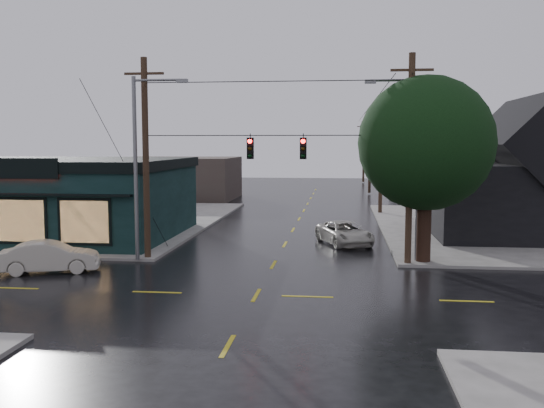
# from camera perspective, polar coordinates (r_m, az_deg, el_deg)

# --- Properties ---
(ground_plane) EXTENTS (160.00, 160.00, 0.00)m
(ground_plane) POSITION_cam_1_polar(r_m,az_deg,el_deg) (23.96, -1.49, -8.57)
(ground_plane) COLOR black
(sidewalk_nw) EXTENTS (28.00, 28.00, 0.15)m
(sidewalk_nw) POSITION_cam_1_polar(r_m,az_deg,el_deg) (49.22, -21.71, -1.48)
(sidewalk_nw) COLOR slate
(sidewalk_nw) RESTS_ON ground
(pizza_shop) EXTENTS (16.30, 12.34, 4.90)m
(pizza_shop) POSITION_cam_1_polar(r_m,az_deg,el_deg) (40.44, -20.32, 0.62)
(pizza_shop) COLOR black
(pizza_shop) RESTS_ON ground
(ne_building) EXTENTS (12.60, 11.60, 8.75)m
(ne_building) POSITION_cam_1_polar(r_m,az_deg,el_deg) (41.70, 22.94, 3.30)
(ne_building) COLOR black
(ne_building) RESTS_ON ground
(corner_tree) EXTENTS (6.54, 6.54, 9.05)m
(corner_tree) POSITION_cam_1_polar(r_m,az_deg,el_deg) (30.25, 14.29, 5.53)
(corner_tree) COLOR black
(corner_tree) RESTS_ON ground
(utility_pole_nw) EXTENTS (2.00, 0.32, 10.15)m
(utility_pole_nw) POSITION_cam_1_polar(r_m,az_deg,el_deg) (31.62, -11.60, -5.17)
(utility_pole_nw) COLOR #332016
(utility_pole_nw) RESTS_ON ground
(utility_pole_ne) EXTENTS (2.00, 0.32, 10.15)m
(utility_pole_ne) POSITION_cam_1_polar(r_m,az_deg,el_deg) (30.25, 12.64, -5.69)
(utility_pole_ne) COLOR #332016
(utility_pole_ne) RESTS_ON ground
(utility_pole_far_a) EXTENTS (2.00, 0.32, 9.65)m
(utility_pole_far_a) POSITION_cam_1_polar(r_m,az_deg,el_deg) (51.43, 10.12, -0.95)
(utility_pole_far_a) COLOR #332016
(utility_pole_far_a) RESTS_ON ground
(utility_pole_far_b) EXTENTS (2.00, 0.32, 9.15)m
(utility_pole_far_b) POSITION_cam_1_polar(r_m,az_deg,el_deg) (71.30, 9.14, 0.92)
(utility_pole_far_b) COLOR #332016
(utility_pole_far_b) RESTS_ON ground
(utility_pole_far_c) EXTENTS (2.00, 0.32, 9.15)m
(utility_pole_far_c) POSITION_cam_1_polar(r_m,az_deg,el_deg) (91.23, 8.58, 1.98)
(utility_pole_far_c) COLOR #332016
(utility_pole_far_c) RESTS_ON ground
(span_signal_assembly) EXTENTS (13.00, 0.48, 1.23)m
(span_signal_assembly) POSITION_cam_1_polar(r_m,az_deg,el_deg) (29.65, 0.43, 5.31)
(span_signal_assembly) COLOR black
(span_signal_assembly) RESTS_ON ground
(streetlight_nw) EXTENTS (5.40, 0.30, 9.15)m
(streetlight_nw) POSITION_cam_1_polar(r_m,az_deg,el_deg) (31.06, -12.53, -5.38)
(streetlight_nw) COLOR slate
(streetlight_nw) RESTS_ON ground
(streetlight_ne) EXTENTS (5.40, 0.30, 9.15)m
(streetlight_ne) POSITION_cam_1_polar(r_m,az_deg,el_deg) (30.99, 13.42, -5.43)
(streetlight_ne) COLOR slate
(streetlight_ne) RESTS_ON ground
(bg_building_west) EXTENTS (12.00, 10.00, 4.40)m
(bg_building_west) POSITION_cam_1_polar(r_m,az_deg,el_deg) (65.41, -8.77, 2.43)
(bg_building_west) COLOR #3D302C
(bg_building_west) RESTS_ON ground
(bg_building_east) EXTENTS (14.00, 12.00, 5.60)m
(bg_building_east) POSITION_cam_1_polar(r_m,az_deg,el_deg) (69.24, 17.17, 2.92)
(bg_building_east) COLOR #26272B
(bg_building_east) RESTS_ON ground
(sedan_cream) EXTENTS (4.66, 2.84, 1.45)m
(sedan_cream) POSITION_cam_1_polar(r_m,az_deg,el_deg) (29.68, -20.19, -4.70)
(sedan_cream) COLOR #B2AB9C
(sedan_cream) RESTS_ON ground
(suv_silver) EXTENTS (3.84, 5.30, 1.34)m
(suv_silver) POSITION_cam_1_polar(r_m,az_deg,el_deg) (35.78, 6.84, -2.73)
(suv_silver) COLOR #B6B2A8
(suv_silver) RESTS_ON ground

